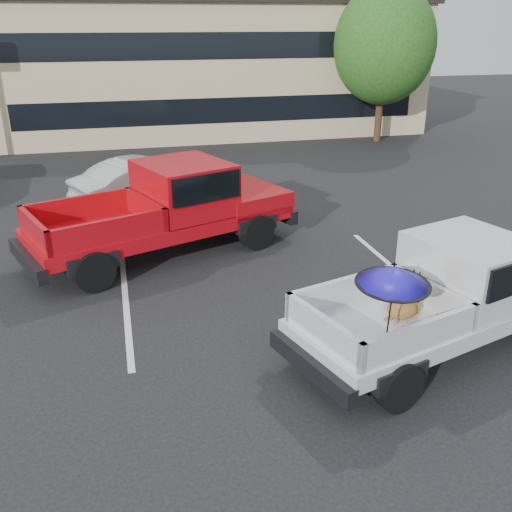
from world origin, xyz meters
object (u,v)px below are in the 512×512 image
object	(u,v)px
red_pickup	(178,204)
silver_sedan	(150,183)
silver_pickup	(458,287)
tree_back	(270,36)
tree_right	(384,45)

from	to	relation	value
red_pickup	silver_sedan	world-z (taller)	red_pickup
silver_pickup	tree_back	bearing A→B (deg)	65.21
red_pickup	silver_sedan	size ratio (longest dim) A/B	1.51
tree_right	silver_pickup	distance (m)	18.33
tree_right	tree_back	distance (m)	8.55
red_pickup	tree_back	bearing A→B (deg)	47.50
tree_right	silver_pickup	world-z (taller)	tree_right
red_pickup	tree_right	bearing A→B (deg)	25.89
tree_back	silver_pickup	distance (m)	25.32
tree_right	red_pickup	xyz separation A→B (m)	(-10.59, -11.34, -3.04)
silver_pickup	silver_sedan	distance (m)	10.14
silver_pickup	silver_sedan	world-z (taller)	silver_pickup
tree_back	red_pickup	size ratio (longest dim) A/B	1.04
tree_back	silver_sedan	size ratio (longest dim) A/B	1.56
tree_back	red_pickup	distance (m)	21.03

